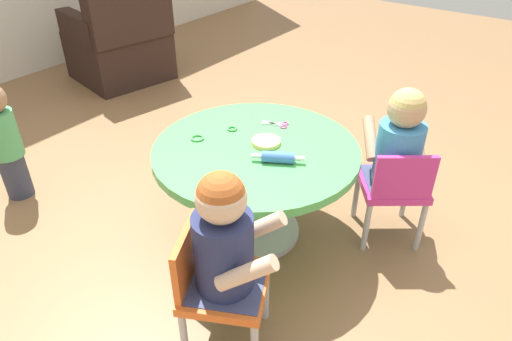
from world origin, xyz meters
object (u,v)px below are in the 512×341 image
object	(u,v)px
seated_child_right	(400,141)
armchair_dark	(121,44)
child_chair_right	(394,187)
craft_scissors	(279,124)
seated_child_left	(225,238)
child_chair_left	(216,284)
craft_table	(256,168)
toddler_standing	(3,139)
rolling_pin	(278,157)

from	to	relation	value
seated_child_right	armchair_dark	size ratio (longest dim) A/B	0.60
child_chair_right	craft_scissors	world-z (taller)	child_chair_right
child_chair_right	seated_child_right	size ratio (longest dim) A/B	1.05
seated_child_left	seated_child_right	bearing A→B (deg)	-12.92
child_chair_left	seated_child_right	world-z (taller)	seated_child_right
seated_child_left	craft_scissors	distance (m)	0.90
craft_table	toddler_standing	distance (m)	1.39
child_chair_left	armchair_dark	xyz separation A→B (m)	(1.58, 2.41, 0.00)
toddler_standing	craft_scissors	world-z (taller)	toddler_standing
seated_child_right	rolling_pin	world-z (taller)	seated_child_right
child_chair_left	toddler_standing	world-z (taller)	toddler_standing
seated_child_left	child_chair_right	distance (m)	1.01
armchair_dark	toddler_standing	world-z (taller)	armchair_dark
toddler_standing	rolling_pin	distance (m)	1.52
armchair_dark	craft_scissors	distance (m)	2.24
craft_table	child_chair_left	bearing A→B (deg)	-156.46
toddler_standing	seated_child_right	bearing A→B (deg)	-62.81
seated_child_left	rolling_pin	size ratio (longest dim) A/B	2.42
seated_child_left	toddler_standing	size ratio (longest dim) A/B	0.76
craft_table	seated_child_left	size ratio (longest dim) A/B	1.87
seated_child_left	child_chair_left	bearing A→B (deg)	116.57
armchair_dark	child_chair_right	bearing A→B (deg)	-102.80
seated_child_left	child_chair_right	size ratio (longest dim) A/B	0.95
craft_table	rolling_pin	xyz separation A→B (m)	(-0.05, -0.15, 0.14)
child_chair_right	armchair_dark	world-z (taller)	armchair_dark
craft_table	child_chair_right	world-z (taller)	child_chair_right
seated_child_left	craft_table	bearing A→B (deg)	27.03
child_chair_right	craft_scissors	size ratio (longest dim) A/B	3.77
seated_child_right	rolling_pin	size ratio (longest dim) A/B	2.42
seated_child_left	armchair_dark	world-z (taller)	armchair_dark
child_chair_left	seated_child_left	world-z (taller)	seated_child_left
craft_table	seated_child_right	world-z (taller)	seated_child_right
craft_table	child_chair_right	bearing A→B (deg)	-56.35
toddler_standing	armchair_dark	bearing A→B (deg)	29.83
child_chair_right	craft_scissors	xyz separation A→B (m)	(-0.12, 0.59, 0.20)
craft_table	craft_scissors	distance (m)	0.27
armchair_dark	rolling_pin	xyz separation A→B (m)	(-1.02, -2.30, 0.22)
seated_child_right	craft_scissors	size ratio (longest dim) A/B	3.58
seated_child_right	toddler_standing	world-z (taller)	seated_child_right
toddler_standing	child_chair_left	bearing A→B (deg)	-92.61
child_chair_left	seated_child_right	distance (m)	1.06
craft_table	seated_child_left	bearing A→B (deg)	-152.97
seated_child_left	armchair_dark	bearing A→B (deg)	57.47
rolling_pin	child_chair_right	bearing A→B (deg)	-44.04
child_chair_left	child_chair_right	world-z (taller)	same
seated_child_right	craft_scissors	distance (m)	0.58
seated_child_left	armchair_dark	size ratio (longest dim) A/B	0.60
craft_table	toddler_standing	world-z (taller)	toddler_standing
child_chair_right	toddler_standing	size ratio (longest dim) A/B	0.80
craft_table	rolling_pin	distance (m)	0.21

